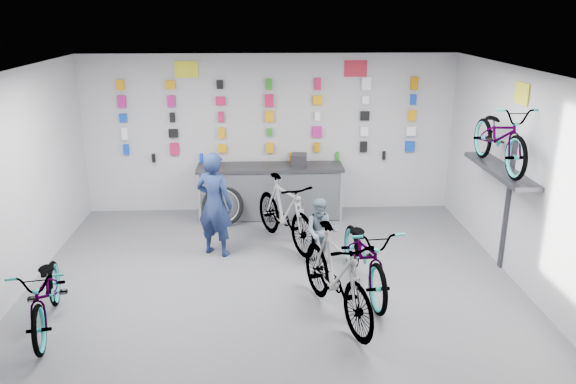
{
  "coord_description": "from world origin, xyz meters",
  "views": [
    {
      "loc": [
        -0.13,
        -6.47,
        3.78
      ],
      "look_at": [
        0.23,
        1.4,
        1.19
      ],
      "focal_mm": 35.0,
      "sensor_mm": 36.0,
      "label": 1
    }
  ],
  "objects_px": {
    "counter": "(270,192)",
    "bike_center": "(336,275)",
    "bike_right": "(365,254)",
    "clerk": "(215,204)",
    "bike_service": "(285,212)",
    "customer": "(321,232)",
    "bike_left": "(47,293)"
  },
  "relations": [
    {
      "from": "counter",
      "to": "bike_center",
      "type": "distance_m",
      "value": 3.75
    },
    {
      "from": "bike_right",
      "to": "clerk",
      "type": "relative_size",
      "value": 1.19
    },
    {
      "from": "clerk",
      "to": "counter",
      "type": "bearing_deg",
      "value": -93.24
    },
    {
      "from": "bike_right",
      "to": "bike_service",
      "type": "bearing_deg",
      "value": 116.55
    },
    {
      "from": "bike_service",
      "to": "customer",
      "type": "relative_size",
      "value": 1.82
    },
    {
      "from": "bike_service",
      "to": "clerk",
      "type": "xyz_separation_m",
      "value": [
        -1.12,
        -0.34,
        0.27
      ]
    },
    {
      "from": "counter",
      "to": "bike_left",
      "type": "bearing_deg",
      "value": -126.7
    },
    {
      "from": "counter",
      "to": "clerk",
      "type": "height_order",
      "value": "clerk"
    },
    {
      "from": "bike_center",
      "to": "customer",
      "type": "bearing_deg",
      "value": 72.7
    },
    {
      "from": "bike_right",
      "to": "customer",
      "type": "distance_m",
      "value": 1.02
    },
    {
      "from": "bike_right",
      "to": "bike_service",
      "type": "relative_size",
      "value": 1.05
    },
    {
      "from": "counter",
      "to": "bike_service",
      "type": "distance_m",
      "value": 1.34
    },
    {
      "from": "bike_right",
      "to": "bike_service",
      "type": "height_order",
      "value": "bike_service"
    },
    {
      "from": "bike_center",
      "to": "customer",
      "type": "relative_size",
      "value": 1.86
    },
    {
      "from": "clerk",
      "to": "customer",
      "type": "relative_size",
      "value": 1.61
    },
    {
      "from": "customer",
      "to": "bike_service",
      "type": "bearing_deg",
      "value": 129.47
    },
    {
      "from": "bike_left",
      "to": "clerk",
      "type": "height_order",
      "value": "clerk"
    },
    {
      "from": "counter",
      "to": "bike_service",
      "type": "bearing_deg",
      "value": -80.43
    },
    {
      "from": "bike_service",
      "to": "bike_right",
      "type": "bearing_deg",
      "value": -83.59
    },
    {
      "from": "bike_left",
      "to": "bike_service",
      "type": "relative_size",
      "value": 0.93
    },
    {
      "from": "counter",
      "to": "bike_center",
      "type": "height_order",
      "value": "bike_center"
    },
    {
      "from": "clerk",
      "to": "bike_service",
      "type": "bearing_deg",
      "value": -137.92
    },
    {
      "from": "bike_service",
      "to": "customer",
      "type": "xyz_separation_m",
      "value": [
        0.52,
        -0.77,
        -0.05
      ]
    },
    {
      "from": "counter",
      "to": "bike_center",
      "type": "bearing_deg",
      "value": -78.1
    },
    {
      "from": "bike_center",
      "to": "clerk",
      "type": "bearing_deg",
      "value": 111.21
    },
    {
      "from": "bike_center",
      "to": "bike_service",
      "type": "relative_size",
      "value": 1.02
    },
    {
      "from": "counter",
      "to": "bike_service",
      "type": "height_order",
      "value": "bike_service"
    },
    {
      "from": "bike_left",
      "to": "bike_service",
      "type": "height_order",
      "value": "bike_service"
    },
    {
      "from": "bike_left",
      "to": "bike_right",
      "type": "xyz_separation_m",
      "value": [
        4.07,
        0.81,
        0.06
      ]
    },
    {
      "from": "customer",
      "to": "counter",
      "type": "bearing_deg",
      "value": 114.93
    },
    {
      "from": "counter",
      "to": "customer",
      "type": "bearing_deg",
      "value": -70.36
    },
    {
      "from": "bike_center",
      "to": "bike_service",
      "type": "xyz_separation_m",
      "value": [
        -0.55,
        2.36,
        -0.01
      ]
    }
  ]
}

